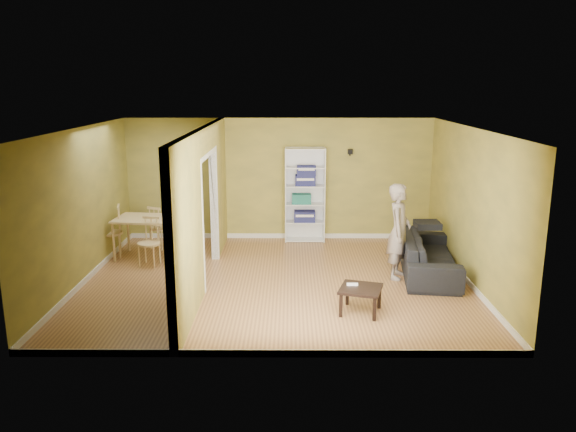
# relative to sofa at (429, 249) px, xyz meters

# --- Properties ---
(room_shell) EXTENTS (6.50, 6.50, 6.50)m
(room_shell) POSITION_rel_sofa_xyz_m (-2.70, -0.44, 0.86)
(room_shell) COLOR #AE7D47
(room_shell) RESTS_ON ground
(partition) EXTENTS (0.22, 5.50, 2.60)m
(partition) POSITION_rel_sofa_xyz_m (-3.90, -0.44, 0.86)
(partition) COLOR gold
(partition) RESTS_ON ground
(wall_speaker) EXTENTS (0.10, 0.10, 0.10)m
(wall_speaker) POSITION_rel_sofa_xyz_m (-1.20, 2.25, 1.46)
(wall_speaker) COLOR black
(wall_speaker) RESTS_ON room_shell
(sofa) EXTENTS (2.43, 1.28, 0.89)m
(sofa) POSITION_rel_sofa_xyz_m (0.00, 0.00, 0.00)
(sofa) COLOR #222229
(sofa) RESTS_ON ground
(person) EXTENTS (0.85, 0.75, 1.95)m
(person) POSITION_rel_sofa_xyz_m (-0.59, -0.24, 0.53)
(person) COLOR slate
(person) RESTS_ON ground
(bookshelf) EXTENTS (0.84, 0.37, 2.00)m
(bookshelf) POSITION_rel_sofa_xyz_m (-2.15, 2.16, 0.56)
(bookshelf) COLOR white
(bookshelf) RESTS_ON ground
(paper_box_navy_a) EXTENTS (0.45, 0.29, 0.23)m
(paper_box_navy_a) POSITION_rel_sofa_xyz_m (-2.16, 2.11, 0.09)
(paper_box_navy_a) COLOR navy
(paper_box_navy_a) RESTS_ON bookshelf
(paper_box_teal) EXTENTS (0.40, 0.26, 0.21)m
(paper_box_teal) POSITION_rel_sofa_xyz_m (-2.22, 2.11, 0.47)
(paper_box_teal) COLOR #116D5A
(paper_box_teal) RESTS_ON bookshelf
(paper_box_navy_b) EXTENTS (0.42, 0.28, 0.22)m
(paper_box_navy_b) POSITION_rel_sofa_xyz_m (-2.15, 2.11, 0.87)
(paper_box_navy_b) COLOR navy
(paper_box_navy_b) RESTS_ON bookshelf
(paper_box_navy_c) EXTENTS (0.40, 0.26, 0.20)m
(paper_box_navy_c) POSITION_rel_sofa_xyz_m (-2.12, 2.11, 1.07)
(paper_box_navy_c) COLOR navy
(paper_box_navy_c) RESTS_ON bookshelf
(coffee_table) EXTENTS (0.58, 0.58, 0.39)m
(coffee_table) POSITION_rel_sofa_xyz_m (-1.43, -1.79, -0.11)
(coffee_table) COLOR black
(coffee_table) RESTS_ON ground
(game_controller) EXTENTS (0.16, 0.04, 0.03)m
(game_controller) POSITION_rel_sofa_xyz_m (-1.54, -1.70, -0.04)
(game_controller) COLOR white
(game_controller) RESTS_ON coffee_table
(dining_table) EXTENTS (1.26, 0.84, 0.78)m
(dining_table) POSITION_rel_sofa_xyz_m (-5.19, 0.92, 0.26)
(dining_table) COLOR tan
(dining_table) RESTS_ON ground
(chair_left) EXTENTS (0.57, 0.57, 1.02)m
(chair_left) POSITION_rel_sofa_xyz_m (-5.95, 0.92, 0.07)
(chair_left) COLOR #D9B889
(chair_left) RESTS_ON ground
(chair_near) EXTENTS (0.48, 0.48, 0.91)m
(chair_near) POSITION_rel_sofa_xyz_m (-5.07, 0.38, 0.01)
(chair_near) COLOR tan
(chair_near) RESTS_ON ground
(chair_far) EXTENTS (0.54, 0.54, 0.89)m
(chair_far) POSITION_rel_sofa_xyz_m (-5.13, 1.54, 0.00)
(chair_far) COLOR tan
(chair_far) RESTS_ON ground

